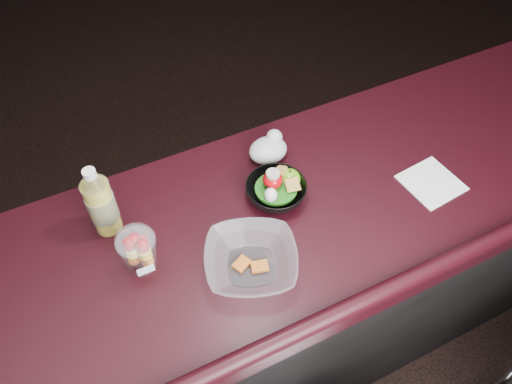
% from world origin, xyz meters
% --- Properties ---
extents(room_shell, '(8.00, 8.00, 8.00)m').
position_xyz_m(room_shell, '(0.00, 0.00, 1.83)').
color(room_shell, black).
rests_on(room_shell, ground).
extents(counter, '(4.06, 0.71, 1.02)m').
position_xyz_m(counter, '(0.00, 0.30, 0.51)').
color(counter, black).
rests_on(counter, ground).
extents(lemonade_bottle, '(0.08, 0.08, 0.24)m').
position_xyz_m(lemonade_bottle, '(-0.41, 0.47, 1.12)').
color(lemonade_bottle, gold).
rests_on(lemonade_bottle, counter).
extents(fruit_cup, '(0.10, 0.10, 0.15)m').
position_xyz_m(fruit_cup, '(-0.37, 0.30, 1.10)').
color(fruit_cup, white).
rests_on(fruit_cup, counter).
extents(green_apple, '(0.07, 0.07, 0.07)m').
position_xyz_m(green_apple, '(0.12, 0.38, 1.05)').
color(green_apple, '#458E10').
rests_on(green_apple, counter).
extents(plastic_bag, '(0.12, 0.10, 0.09)m').
position_xyz_m(plastic_bag, '(0.12, 0.51, 1.06)').
color(plastic_bag, silver).
rests_on(plastic_bag, counter).
extents(snack_bowl, '(0.21, 0.21, 0.10)m').
position_xyz_m(snack_bowl, '(0.06, 0.36, 1.05)').
color(snack_bowl, black).
rests_on(snack_bowl, counter).
extents(takeout_bowl, '(0.32, 0.32, 0.06)m').
position_xyz_m(takeout_bowl, '(-0.11, 0.17, 1.05)').
color(takeout_bowl, silver).
rests_on(takeout_bowl, counter).
extents(paper_napkin, '(0.17, 0.17, 0.00)m').
position_xyz_m(paper_napkin, '(0.51, 0.19, 1.02)').
color(paper_napkin, white).
rests_on(paper_napkin, counter).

